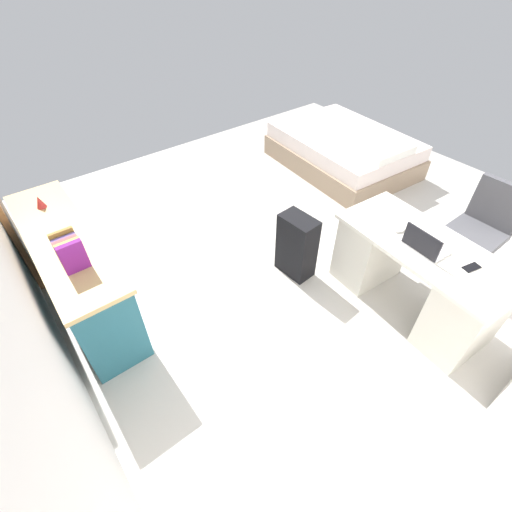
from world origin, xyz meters
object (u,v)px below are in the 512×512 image
object	(u,v)px
desk	(415,275)
office_chair	(477,235)
credenza	(77,272)
bed	(343,150)
cell_phone_near_laptop	(472,267)
computer_mouse	(400,230)
suitcase_black	(297,246)
figurine_small	(40,202)
laptop	(424,245)

from	to	relation	value
desk	office_chair	bearing A→B (deg)	-93.94
desk	credenza	distance (m)	2.93
bed	cell_phone_near_laptop	distance (m)	2.95
computer_mouse	cell_phone_near_laptop	xyz separation A→B (m)	(-0.60, -0.05, -0.01)
office_chair	suitcase_black	world-z (taller)	office_chair
desk	cell_phone_near_laptop	xyz separation A→B (m)	(-0.35, -0.02, 0.35)
computer_mouse	credenza	bearing A→B (deg)	59.55
figurine_small	bed	bearing A→B (deg)	-92.87
credenza	computer_mouse	distance (m)	2.78
computer_mouse	figurine_small	size ratio (longest dim) A/B	0.91
desk	figurine_small	bearing A→B (deg)	44.49
bed	laptop	size ratio (longest dim) A/B	6.15
desk	cell_phone_near_laptop	size ratio (longest dim) A/B	10.93
office_chair	computer_mouse	xyz separation A→B (m)	(0.31, 0.93, 0.33)
figurine_small	desk	bearing A→B (deg)	-135.51
cell_phone_near_laptop	desk	bearing A→B (deg)	16.87
office_chair	bed	distance (m)	2.30
bed	computer_mouse	bearing A→B (deg)	140.92
office_chair	laptop	world-z (taller)	office_chair
laptop	computer_mouse	bearing A→B (deg)	-13.42
suitcase_black	laptop	bearing A→B (deg)	-160.92
figurine_small	suitcase_black	bearing A→B (deg)	-127.56
laptop	bed	bearing A→B (deg)	-36.64
laptop	figurine_small	size ratio (longest dim) A/B	2.96
suitcase_black	desk	bearing A→B (deg)	-156.32
desk	credenza	bearing A→B (deg)	51.52
laptop	suitcase_black	bearing A→B (deg)	22.99
bed	computer_mouse	distance (m)	2.49
suitcase_black	figurine_small	distance (m)	2.32
desk	computer_mouse	world-z (taller)	computer_mouse
desk	suitcase_black	bearing A→B (deg)	27.59
cell_phone_near_laptop	computer_mouse	bearing A→B (deg)	18.13
laptop	computer_mouse	size ratio (longest dim) A/B	3.26
computer_mouse	laptop	bearing A→B (deg)	170.98
credenza	figurine_small	xyz separation A→B (m)	(0.51, 0.00, 0.45)
office_chair	cell_phone_near_laptop	distance (m)	0.97
credenza	suitcase_black	xyz separation A→B (m)	(-0.87, -1.79, -0.07)
bed	laptop	bearing A→B (deg)	143.36
office_chair	suitcase_black	size ratio (longest dim) A/B	1.43
suitcase_black	figurine_small	world-z (taller)	figurine_small
bed	figurine_small	bearing A→B (deg)	87.13
bed	computer_mouse	world-z (taller)	computer_mouse
laptop	figurine_small	world-z (taller)	laptop
bed	cell_phone_near_laptop	size ratio (longest dim) A/B	14.73
credenza	figurine_small	world-z (taller)	figurine_small
suitcase_black	cell_phone_near_laptop	xyz separation A→B (m)	(-1.31, -0.52, 0.41)
bed	credenza	bearing A→B (deg)	94.84
cell_phone_near_laptop	figurine_small	size ratio (longest dim) A/B	1.24
laptop	office_chair	bearing A→B (deg)	-92.99
cell_phone_near_laptop	figurine_small	bearing A→B (deg)	54.10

